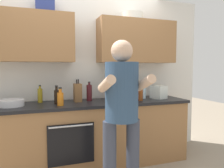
{
  "coord_description": "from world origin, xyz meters",
  "views": [
    {
      "loc": [
        -0.64,
        -2.8,
        1.38
      ],
      "look_at": [
        0.29,
        -0.1,
        1.15
      ],
      "focal_mm": 33.59,
      "sensor_mm": 36.0,
      "label": 1
    }
  ],
  "objects": [
    {
      "name": "back_wall_unit",
      "position": [
        0.0,
        0.27,
        1.5
      ],
      "size": [
        4.0,
        0.38,
        2.5
      ],
      "color": "silver",
      "rests_on": "ground"
    },
    {
      "name": "bottle_syrup",
      "position": [
        0.36,
        0.22,
        1.01
      ],
      "size": [
        0.06,
        0.06,
        0.27
      ],
      "color": "#8C4C14",
      "rests_on": "counter"
    },
    {
      "name": "bottle_soy",
      "position": [
        -0.44,
        0.0,
        1.0
      ],
      "size": [
        0.06,
        0.06,
        0.24
      ],
      "color": "black",
      "rests_on": "counter"
    },
    {
      "name": "counter",
      "position": [
        -0.0,
        -0.0,
        0.45
      ],
      "size": [
        2.84,
        0.67,
        0.9
      ],
      "color": "olive",
      "rests_on": "ground"
    },
    {
      "name": "potted_herb",
      "position": [
        0.43,
        0.05,
        1.07
      ],
      "size": [
        0.22,
        0.22,
        0.3
      ],
      "color": "#9E6647",
      "rests_on": "counter"
    },
    {
      "name": "bottle_hotsauce",
      "position": [
        0.38,
        -0.16,
        1.04
      ],
      "size": [
        0.06,
        0.06,
        0.34
      ],
      "color": "red",
      "rests_on": "counter"
    },
    {
      "name": "bottle_juice",
      "position": [
        -0.4,
        -0.14,
        0.99
      ],
      "size": [
        0.08,
        0.08,
        0.23
      ],
      "color": "orange",
      "rests_on": "counter"
    },
    {
      "name": "bottle_oil",
      "position": [
        -0.64,
        0.19,
        1.0
      ],
      "size": [
        0.06,
        0.06,
        0.24
      ],
      "color": "olive",
      "rests_on": "counter"
    },
    {
      "name": "knife_block",
      "position": [
        -0.15,
        0.09,
        1.03
      ],
      "size": [
        0.1,
        0.14,
        0.31
      ],
      "color": "brown",
      "rests_on": "counter"
    },
    {
      "name": "bottle_wine",
      "position": [
        0.02,
        0.11,
        1.02
      ],
      "size": [
        0.08,
        0.08,
        0.28
      ],
      "color": "#471419",
      "rests_on": "counter"
    },
    {
      "name": "grocery_bag_produce",
      "position": [
        1.08,
        -0.01,
        1.0
      ],
      "size": [
        0.23,
        0.25,
        0.2
      ],
      "primitive_type": "cube",
      "rotation": [
        0.0,
        0.0,
        0.28
      ],
      "color": "silver",
      "rests_on": "counter"
    },
    {
      "name": "mixing_bowl",
      "position": [
        -0.98,
        0.01,
        0.94
      ],
      "size": [
        0.3,
        0.3,
        0.08
      ],
      "primitive_type": "cylinder",
      "color": "silver",
      "rests_on": "counter"
    },
    {
      "name": "ground_plane",
      "position": [
        0.0,
        0.0,
        0.0
      ],
      "size": [
        12.0,
        12.0,
        0.0
      ],
      "primitive_type": "plane",
      "color": "gray"
    },
    {
      "name": "bottle_vinegar",
      "position": [
        0.72,
        -0.11,
        0.99
      ],
      "size": [
        0.07,
        0.07,
        0.24
      ],
      "color": "brown",
      "rests_on": "counter"
    },
    {
      "name": "bottle_water",
      "position": [
        0.87,
        0.07,
        1.03
      ],
      "size": [
        0.07,
        0.07,
        0.3
      ],
      "color": "silver",
      "rests_on": "counter"
    },
    {
      "name": "cup_ceramic",
      "position": [
        0.72,
        0.03,
        0.94
      ],
      "size": [
        0.08,
        0.08,
        0.08
      ],
      "primitive_type": "cylinder",
      "color": "#BF4C47",
      "rests_on": "counter"
    },
    {
      "name": "person_standing",
      "position": [
        0.15,
        -0.84,
        0.97
      ],
      "size": [
        0.49,
        0.45,
        1.65
      ],
      "color": "#383D4C",
      "rests_on": "ground"
    }
  ]
}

